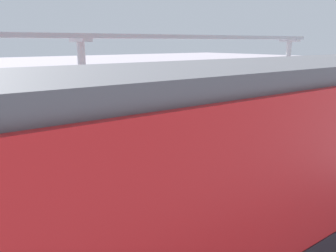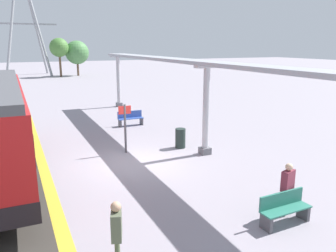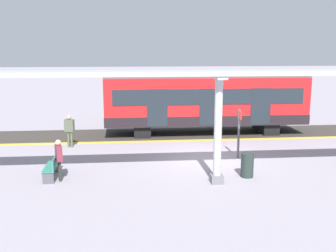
{
  "view_description": "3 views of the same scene",
  "coord_description": "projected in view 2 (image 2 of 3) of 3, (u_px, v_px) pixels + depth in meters",
  "views": [
    {
      "loc": [
        -8.79,
        5.4,
        3.79
      ],
      "look_at": [
        -0.07,
        -1.45,
        1.23
      ],
      "focal_mm": 39.28,
      "sensor_mm": 36.0,
      "label": 1
    },
    {
      "loc": [
        -4.27,
        -12.41,
        4.73
      ],
      "look_at": [
        1.35,
        -0.33,
        1.49
      ],
      "focal_mm": 35.99,
      "sensor_mm": 36.0,
      "label": 2
    },
    {
      "loc": [
        16.55,
        -3.28,
        4.82
      ],
      "look_at": [
        0.55,
        -1.73,
        1.61
      ],
      "focal_mm": 41.89,
      "sensor_mm": 36.0,
      "label": 3
    }
  ],
  "objects": [
    {
      "name": "canopy_pillar_second",
      "position": [
        206.0,
        110.0,
        14.47
      ],
      "size": [
        1.1,
        0.44,
        3.9
      ],
      "color": "slate",
      "rests_on": "ground"
    },
    {
      "name": "trash_bin",
      "position": [
        180.0,
        138.0,
        15.74
      ],
      "size": [
        0.48,
        0.48,
        0.92
      ],
      "primitive_type": "cylinder",
      "color": "#24312D",
      "rests_on": "ground"
    },
    {
      "name": "platform_info_sign",
      "position": [
        125.0,
        124.0,
        14.8
      ],
      "size": [
        0.56,
        0.1,
        2.2
      ],
      "color": "#4C4C51",
      "rests_on": "ground"
    },
    {
      "name": "tactile_edge_strip",
      "position": [
        46.0,
        176.0,
        12.39
      ],
      "size": [
        0.38,
        32.17,
        0.01
      ],
      "primitive_type": "cube",
      "color": "gold",
      "rests_on": "ground"
    },
    {
      "name": "passenger_by_the_benches",
      "position": [
        288.0,
        183.0,
        9.35
      ],
      "size": [
        0.49,
        0.34,
        1.56
      ],
      "color": "#2C2D26",
      "rests_on": "ground"
    },
    {
      "name": "ground_plane",
      "position": [
        135.0,
        163.0,
        13.81
      ],
      "size": [
        176.0,
        176.0,
        0.0
      ],
      "primitive_type": "plane",
      "color": "gray"
    },
    {
      "name": "canopy_beam",
      "position": [
        203.0,
        63.0,
        14.32
      ],
      "size": [
        1.2,
        25.91,
        0.16
      ],
      "primitive_type": "cube",
      "color": "#A8AAB2",
      "rests_on": "canopy_pillar_nearest"
    },
    {
      "name": "bench_mid_platform",
      "position": [
        130.0,
        118.0,
        20.08
      ],
      "size": [
        1.5,
        0.45,
        0.86
      ],
      "color": "#3556A9",
      "rests_on": "ground"
    },
    {
      "name": "bench_near_end",
      "position": [
        284.0,
        208.0,
        9.05
      ],
      "size": [
        1.51,
        0.48,
        0.86
      ],
      "color": "#2E7A67",
      "rests_on": "ground"
    },
    {
      "name": "tree_right_background",
      "position": [
        77.0,
        53.0,
        51.36
      ],
      "size": [
        3.56,
        3.56,
        5.3
      ],
      "color": "brown",
      "rests_on": "ground"
    },
    {
      "name": "canopy_pillar_third",
      "position": [
        118.0,
        81.0,
        25.86
      ],
      "size": [
        1.1,
        0.44,
        3.9
      ],
      "color": "slate",
      "rests_on": "ground"
    },
    {
      "name": "electricity_pylon",
      "position": [
        23.0,
        17.0,
        50.01
      ],
      "size": [
        9.34,
        6.53,
        17.05
      ],
      "color": "#93969B",
      "rests_on": "ground"
    },
    {
      "name": "passenger_waiting_near_edge",
      "position": [
        117.0,
        229.0,
        6.98
      ],
      "size": [
        0.35,
        0.51,
        1.62
      ],
      "color": "#515F3E",
      "rests_on": "ground"
    },
    {
      "name": "tree_left_background",
      "position": [
        59.0,
        48.0,
        49.28
      ],
      "size": [
        2.76,
        2.76,
        5.66
      ],
      "color": "brown",
      "rests_on": "ground"
    }
  ]
}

